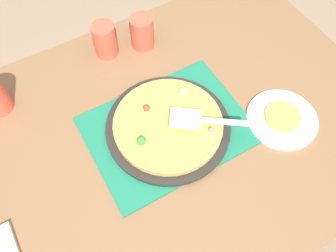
% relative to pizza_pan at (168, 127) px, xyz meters
% --- Properties ---
extents(ground_plane, '(8.00, 8.00, 0.00)m').
position_rel_pizza_pan_xyz_m(ground_plane, '(0.00, 0.00, -0.76)').
color(ground_plane, '#84705B').
extents(dining_table, '(1.40, 1.00, 0.75)m').
position_rel_pizza_pan_xyz_m(dining_table, '(0.00, 0.00, -0.12)').
color(dining_table, brown).
rests_on(dining_table, ground_plane).
extents(placemat, '(0.48, 0.36, 0.01)m').
position_rel_pizza_pan_xyz_m(placemat, '(0.00, 0.00, -0.01)').
color(placemat, '#196B4C').
rests_on(placemat, dining_table).
extents(pizza_pan, '(0.38, 0.38, 0.01)m').
position_rel_pizza_pan_xyz_m(pizza_pan, '(0.00, 0.00, 0.00)').
color(pizza_pan, black).
rests_on(pizza_pan, placemat).
extents(pizza, '(0.33, 0.33, 0.05)m').
position_rel_pizza_pan_xyz_m(pizza, '(0.00, 0.00, 0.02)').
color(pizza, tan).
rests_on(pizza, pizza_pan).
extents(plate_near_left, '(0.22, 0.22, 0.01)m').
position_rel_pizza_pan_xyz_m(plate_near_left, '(0.32, -0.15, -0.01)').
color(plate_near_left, white).
rests_on(plate_near_left, dining_table).
extents(served_slice_left, '(0.11, 0.11, 0.02)m').
position_rel_pizza_pan_xyz_m(served_slice_left, '(0.32, -0.15, 0.01)').
color(served_slice_left, '#EAB747').
rests_on(served_slice_left, plate_near_left).
extents(cup_near, '(0.08, 0.08, 0.12)m').
position_rel_pizza_pan_xyz_m(cup_near, '(-0.03, 0.38, 0.05)').
color(cup_near, '#E04C38').
rests_on(cup_near, dining_table).
extents(cup_corner, '(0.08, 0.08, 0.12)m').
position_rel_pizza_pan_xyz_m(cup_corner, '(0.10, 0.35, 0.05)').
color(cup_corner, '#E04C38').
rests_on(cup_corner, dining_table).
extents(pizza_server, '(0.21, 0.17, 0.01)m').
position_rel_pizza_pan_xyz_m(pizza_server, '(0.08, -0.06, 0.06)').
color(pizza_server, silver).
rests_on(pizza_server, pizza).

